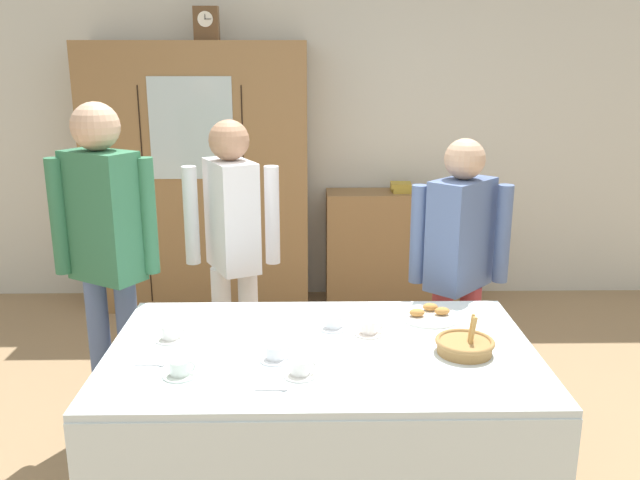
{
  "coord_description": "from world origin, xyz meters",
  "views": [
    {
      "loc": [
        -0.05,
        -2.73,
        1.93
      ],
      "look_at": [
        0.0,
        0.2,
        1.12
      ],
      "focal_mm": 37.29,
      "sensor_mm": 36.0,
      "label": 1
    }
  ],
  "objects": [
    {
      "name": "ground_plane",
      "position": [
        0.0,
        0.0,
        0.0
      ],
      "size": [
        12.0,
        12.0,
        0.0
      ],
      "primitive_type": "plane",
      "color": "#997A56",
      "rests_on": "ground"
    },
    {
      "name": "back_wall",
      "position": [
        0.0,
        2.65,
        1.35
      ],
      "size": [
        6.4,
        0.1,
        2.7
      ],
      "primitive_type": "cube",
      "color": "silver",
      "rests_on": "ground"
    },
    {
      "name": "dining_table",
      "position": [
        0.0,
        -0.24,
        0.67
      ],
      "size": [
        1.76,
        1.06,
        0.77
      ],
      "color": "olive",
      "rests_on": "ground"
    },
    {
      "name": "wall_cabinet",
      "position": [
        -0.9,
        2.35,
        1.02
      ],
      "size": [
        1.68,
        0.46,
        2.04
      ],
      "color": "olive",
      "rests_on": "ground"
    },
    {
      "name": "mantel_clock",
      "position": [
        -0.79,
        2.35,
        2.17
      ],
      "size": [
        0.18,
        0.11,
        0.24
      ],
      "color": "brown",
      "rests_on": "wall_cabinet"
    },
    {
      "name": "bookshelf_low",
      "position": [
        0.67,
        2.41,
        0.45
      ],
      "size": [
        1.17,
        0.35,
        0.9
      ],
      "color": "olive",
      "rests_on": "ground"
    },
    {
      "name": "book_stack",
      "position": [
        0.67,
        2.41,
        0.94
      ],
      "size": [
        0.17,
        0.18,
        0.07
      ],
      "color": "#B29333",
      "rests_on": "bookshelf_low"
    },
    {
      "name": "tea_cup_near_right",
      "position": [
        -0.64,
        -0.11,
        0.8
      ],
      "size": [
        0.13,
        0.13,
        0.06
      ],
      "color": "white",
      "rests_on": "dining_table"
    },
    {
      "name": "tea_cup_far_right",
      "position": [
        -0.08,
        -0.45,
        0.8
      ],
      "size": [
        0.13,
        0.13,
        0.06
      ],
      "color": "white",
      "rests_on": "dining_table"
    },
    {
      "name": "tea_cup_near_left",
      "position": [
        -0.18,
        -0.32,
        0.8
      ],
      "size": [
        0.13,
        0.13,
        0.06
      ],
      "color": "white",
      "rests_on": "dining_table"
    },
    {
      "name": "tea_cup_front_edge",
      "position": [
        0.21,
        -0.07,
        0.8
      ],
      "size": [
        0.13,
        0.13,
        0.06
      ],
      "color": "white",
      "rests_on": "dining_table"
    },
    {
      "name": "tea_cup_back_edge",
      "position": [
        0.06,
        -0.01,
        0.8
      ],
      "size": [
        0.13,
        0.13,
        0.06
      ],
      "color": "white",
      "rests_on": "dining_table"
    },
    {
      "name": "tea_cup_center",
      "position": [
        -0.54,
        -0.45,
        0.8
      ],
      "size": [
        0.13,
        0.13,
        0.06
      ],
      "color": "silver",
      "rests_on": "dining_table"
    },
    {
      "name": "bread_basket",
      "position": [
        0.58,
        -0.26,
        0.81
      ],
      "size": [
        0.24,
        0.24,
        0.16
      ],
      "color": "#9E7542",
      "rests_on": "dining_table"
    },
    {
      "name": "pastry_plate",
      "position": [
        0.5,
        0.12,
        0.78
      ],
      "size": [
        0.28,
        0.28,
        0.05
      ],
      "color": "white",
      "rests_on": "dining_table"
    },
    {
      "name": "spoon_mid_left",
      "position": [
        -0.17,
        -0.57,
        0.78
      ],
      "size": [
        0.12,
        0.02,
        0.01
      ],
      "color": "silver",
      "rests_on": "dining_table"
    },
    {
      "name": "spoon_far_left",
      "position": [
        -0.65,
        -0.36,
        0.78
      ],
      "size": [
        0.12,
        0.02,
        0.01
      ],
      "color": "silver",
      "rests_on": "dining_table"
    },
    {
      "name": "person_near_right_end",
      "position": [
        -1.06,
        0.45,
        1.06
      ],
      "size": [
        0.52,
        0.36,
        1.73
      ],
      "color": "slate",
      "rests_on": "ground"
    },
    {
      "name": "person_beside_shelf",
      "position": [
        -0.47,
        0.79,
        0.98
      ],
      "size": [
        0.52,
        0.41,
        1.62
      ],
      "color": "silver",
      "rests_on": "ground"
    },
    {
      "name": "person_by_cabinet",
      "position": [
        0.73,
        0.57,
        0.93
      ],
      "size": [
        0.52,
        0.4,
        1.54
      ],
      "color": "#933338",
      "rests_on": "ground"
    }
  ]
}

